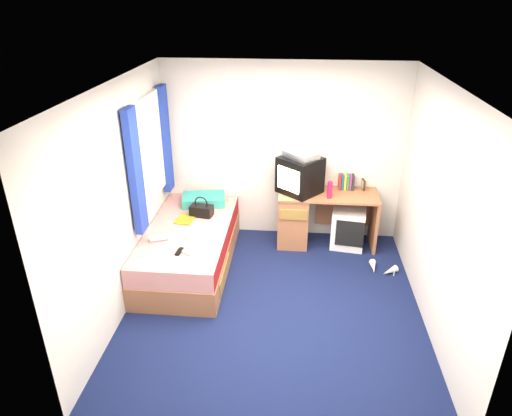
# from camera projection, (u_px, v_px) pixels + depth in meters

# --- Properties ---
(ground) EXTENTS (3.40, 3.40, 0.00)m
(ground) POSITION_uv_depth(u_px,v_px,m) (274.00, 304.00, 5.09)
(ground) COLOR #0C1438
(ground) RESTS_ON ground
(room_shell) EXTENTS (3.40, 3.40, 3.40)m
(room_shell) POSITION_uv_depth(u_px,v_px,m) (276.00, 184.00, 4.46)
(room_shell) COLOR white
(room_shell) RESTS_ON ground
(bed) EXTENTS (1.01, 2.00, 0.54)m
(bed) POSITION_uv_depth(u_px,v_px,m) (190.00, 247.00, 5.70)
(bed) COLOR #A86B46
(bed) RESTS_ON ground
(pillow) EXTENTS (0.62, 0.46, 0.12)m
(pillow) POSITION_uv_depth(u_px,v_px,m) (204.00, 200.00, 6.17)
(pillow) COLOR #1A6AAF
(pillow) RESTS_ON bed
(desk) EXTENTS (1.30, 0.55, 0.75)m
(desk) POSITION_uv_depth(u_px,v_px,m) (306.00, 215.00, 6.18)
(desk) COLOR #A86B46
(desk) RESTS_ON ground
(storage_cube) EXTENTS (0.49, 0.49, 0.54)m
(storage_cube) POSITION_uv_depth(u_px,v_px,m) (348.00, 227.00, 6.16)
(storage_cube) COLOR white
(storage_cube) RESTS_ON ground
(crt_tv) EXTENTS (0.65, 0.65, 0.48)m
(crt_tv) POSITION_uv_depth(u_px,v_px,m) (300.00, 175.00, 5.93)
(crt_tv) COLOR black
(crt_tv) RESTS_ON desk
(vcr) EXTENTS (0.49, 0.50, 0.08)m
(vcr) POSITION_uv_depth(u_px,v_px,m) (301.00, 155.00, 5.81)
(vcr) COLOR silver
(vcr) RESTS_ON crt_tv
(book_row) EXTENTS (0.20, 0.13, 0.20)m
(book_row) POSITION_uv_depth(u_px,v_px,m) (346.00, 182.00, 6.09)
(book_row) COLOR maroon
(book_row) RESTS_ON desk
(picture_frame) EXTENTS (0.04, 0.12, 0.14)m
(picture_frame) POSITION_uv_depth(u_px,v_px,m) (363.00, 185.00, 6.08)
(picture_frame) COLOR #2F210F
(picture_frame) RESTS_ON desk
(pink_water_bottle) EXTENTS (0.07, 0.07, 0.21)m
(pink_water_bottle) POSITION_uv_depth(u_px,v_px,m) (330.00, 190.00, 5.82)
(pink_water_bottle) COLOR #C51B48
(pink_water_bottle) RESTS_ON desk
(aerosol_can) EXTENTS (0.07, 0.07, 0.20)m
(aerosol_can) POSITION_uv_depth(u_px,v_px,m) (320.00, 184.00, 6.03)
(aerosol_can) COLOR white
(aerosol_can) RESTS_ON desk
(handbag) EXTENTS (0.31, 0.21, 0.27)m
(handbag) POSITION_uv_depth(u_px,v_px,m) (202.00, 210.00, 5.84)
(handbag) COLOR black
(handbag) RESTS_ON bed
(towel) EXTENTS (0.31, 0.28, 0.09)m
(towel) POSITION_uv_depth(u_px,v_px,m) (202.00, 235.00, 5.31)
(towel) COLOR white
(towel) RESTS_ON bed
(magazine) EXTENTS (0.24, 0.30, 0.01)m
(magazine) POSITION_uv_depth(u_px,v_px,m) (185.00, 219.00, 5.76)
(magazine) COLOR yellow
(magazine) RESTS_ON bed
(water_bottle) EXTENTS (0.21, 0.13, 0.07)m
(water_bottle) POSITION_uv_depth(u_px,v_px,m) (159.00, 238.00, 5.28)
(water_bottle) COLOR silver
(water_bottle) RESTS_ON bed
(colour_swatch_fan) EXTENTS (0.21, 0.17, 0.01)m
(colour_swatch_fan) POSITION_uv_depth(u_px,v_px,m) (185.00, 252.00, 5.06)
(colour_swatch_fan) COLOR gold
(colour_swatch_fan) RESTS_ON bed
(remote_control) EXTENTS (0.07, 0.16, 0.02)m
(remote_control) POSITION_uv_depth(u_px,v_px,m) (179.00, 251.00, 5.05)
(remote_control) COLOR black
(remote_control) RESTS_ON bed
(window_assembly) EXTENTS (0.11, 1.42, 1.40)m
(window_assembly) POSITION_uv_depth(u_px,v_px,m) (150.00, 153.00, 5.41)
(window_assembly) COLOR silver
(window_assembly) RESTS_ON room_shell
(white_heels) EXTENTS (0.35, 0.30, 0.09)m
(white_heels) POSITION_uv_depth(u_px,v_px,m) (381.00, 269.00, 5.66)
(white_heels) COLOR silver
(white_heels) RESTS_ON ground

